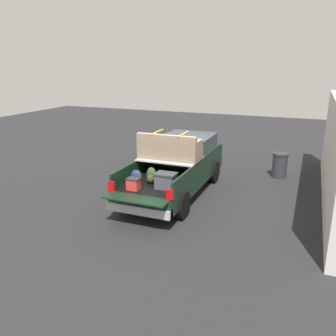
# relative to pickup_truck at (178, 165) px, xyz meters

# --- Properties ---
(ground_plane) EXTENTS (40.00, 40.00, 0.00)m
(ground_plane) POSITION_rel_pickup_truck_xyz_m (-0.35, 0.00, -0.95)
(ground_plane) COLOR #262628
(pickup_truck) EXTENTS (6.05, 2.06, 2.23)m
(pickup_truck) POSITION_rel_pickup_truck_xyz_m (0.00, 0.00, 0.00)
(pickup_truck) COLOR black
(pickup_truck) RESTS_ON ground_plane
(building_facade) EXTENTS (9.01, 0.36, 3.26)m
(building_facade) POSITION_rel_pickup_truck_xyz_m (0.88, -4.88, 0.68)
(building_facade) COLOR silver
(building_facade) RESTS_ON ground_plane
(trash_can) EXTENTS (0.60, 0.60, 0.98)m
(trash_can) POSITION_rel_pickup_truck_xyz_m (2.95, -3.14, -0.45)
(trash_can) COLOR #2D2D33
(trash_can) RESTS_ON ground_plane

